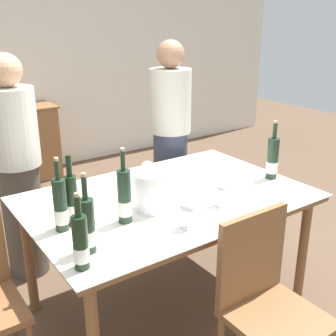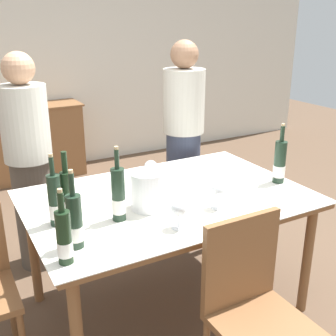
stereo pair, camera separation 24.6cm
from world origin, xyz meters
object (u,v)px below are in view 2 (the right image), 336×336
Objects in this scene: dining_table at (168,207)px; wine_glass_1 at (179,209)px; wine_bottle_4 at (67,196)px; wine_bottle_2 at (75,223)px; wine_bottle_5 at (118,196)px; wine_glass_2 at (151,167)px; wine_bottle_1 at (280,163)px; person_host at (30,165)px; sideboard_cabinet at (12,145)px; wine_bottle_0 at (55,201)px; person_guest_left at (183,143)px; ice_bucket at (148,189)px; wine_glass_0 at (218,191)px; wine_bottle_3 at (64,238)px; chair_near_front at (253,302)px.

wine_glass_1 is (-0.15, -0.38, 0.17)m from dining_table.
dining_table is 0.64m from wine_bottle_4.
wine_bottle_2 is 0.95× the size of wine_bottle_5.
wine_bottle_4 reaches higher than wine_glass_2.
wine_bottle_1 is 0.25× the size of person_host.
wine_bottle_0 is (-0.22, -2.86, 0.48)m from sideboard_cabinet.
wine_bottle_4 is at bearing -158.08° from wine_glass_2.
wine_bottle_5 reaches higher than dining_table.
wine_bottle_2 is 2.54× the size of wine_glass_1.
wine_bottle_4 is 0.23× the size of person_guest_left.
wine_bottle_1 is at bearing -27.50° from wine_glass_2.
wine_bottle_2 is at bearing -138.35° from person_guest_left.
ice_bucket reaches higher than sideboard_cabinet.
wine_glass_1 reaches higher than wine_glass_0.
wine_glass_1 is 0.09× the size of person_guest_left.
wine_bottle_4 is 0.59m from wine_glass_1.
wine_bottle_3 is (-0.06, -0.38, -0.01)m from wine_bottle_0.
wine_bottle_2 reaches higher than chair_near_front.
wine_bottle_3 is 0.37× the size of chair_near_front.
wine_bottle_5 is at bearing -159.31° from dining_table.
person_host is (-0.62, 0.92, 0.09)m from dining_table.
wine_glass_1 is at bearing 3.27° from wine_bottle_3.
chair_near_front is (-0.72, -0.64, -0.37)m from wine_bottle_1.
ice_bucket is 1.19m from person_guest_left.
sideboard_cabinet is at bearing 99.16° from dining_table.
wine_bottle_3 reaches higher than chair_near_front.
chair_near_front is at bearing -88.70° from dining_table.
wine_bottle_0 is 2.57× the size of wine_glass_0.
wine_bottle_1 is 1.11m from wine_bottle_5.
wine_bottle_5 is 1.35m from person_guest_left.
sideboard_cabinet is at bearing 95.38° from ice_bucket.
ice_bucket is 0.29m from wine_glass_1.
person_guest_left reaches higher than wine_bottle_5.
person_host is at bearing 174.59° from person_guest_left.
wine_bottle_5 reaches higher than wine_bottle_2.
wine_bottle_4 is 2.52× the size of wine_glass_0.
sideboard_cabinet is 4.18× the size of wine_bottle_0.
wine_bottle_0 is 1.52m from person_guest_left.
wine_bottle_1 is (1.19, -2.97, 0.49)m from sideboard_cabinet.
dining_table is 1.11m from person_host.
person_host is at bearing 88.08° from wine_bottle_2.
wine_glass_2 reaches higher than sideboard_cabinet.
wine_bottle_2 is (-1.39, -0.16, -0.01)m from wine_bottle_1.
chair_near_front is (0.47, -3.61, 0.11)m from sideboard_cabinet.
person_guest_left is (0.57, 1.59, 0.28)m from chair_near_front.
wine_bottle_5 reaches higher than chair_near_front.
ice_bucket is 0.62× the size of wine_bottle_3.
ice_bucket is 0.58× the size of wine_bottle_4.
wine_glass_1 is at bearing -121.95° from person_guest_left.
wine_bottle_4 is at bearing 169.00° from ice_bucket.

